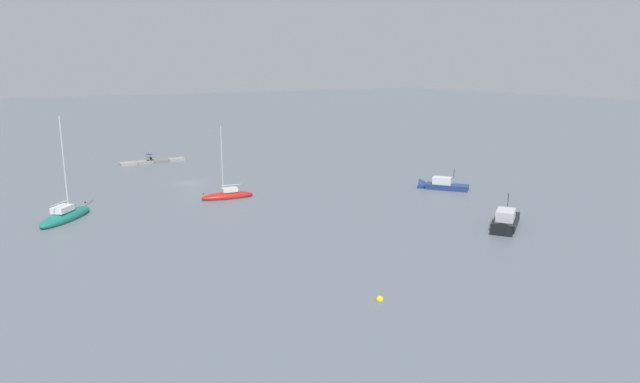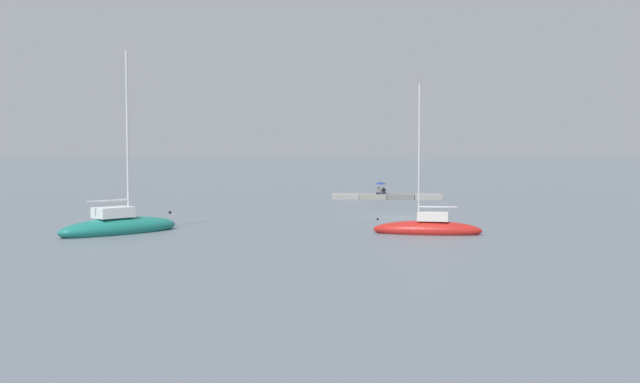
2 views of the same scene
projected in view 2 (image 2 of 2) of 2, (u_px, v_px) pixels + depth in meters
ground_plane at (399, 217)px, 61.66m from camera, size 500.00×500.00×0.00m
seawall_pier at (386, 197)px, 81.50m from camera, size 11.06×1.74×0.52m
person_seated_dark_left at (384, 192)px, 81.36m from camera, size 0.45×0.64×0.73m
person_seated_grey_right at (378, 192)px, 81.37m from camera, size 0.45×0.64×0.73m
umbrella_open_navy at (381, 183)px, 81.47m from camera, size 1.31×1.31×1.29m
sailboat_teal_near at (119, 227)px, 50.44m from camera, size 7.33×7.76×11.82m
sailboat_red_far at (428, 228)px, 50.11m from camera, size 6.94×2.87×9.63m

